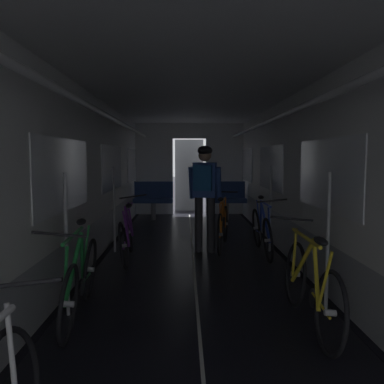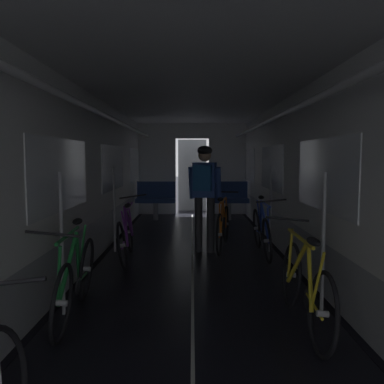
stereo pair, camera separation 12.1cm
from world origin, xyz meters
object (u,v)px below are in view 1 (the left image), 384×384
(bench_seat_far_right, at_px, (226,197))
(person_cyclist_aisle, at_px, (205,187))
(bench_seat_far_left, at_px, (153,197))
(bicycle_purple, at_px, (127,235))
(bicycle_blue, at_px, (262,231))
(bicycle_yellow, at_px, (310,286))
(bicycle_orange_in_aisle, at_px, (223,226))
(bicycle_green, at_px, (80,279))

(bench_seat_far_right, xyz_separation_m, person_cyclist_aisle, (-0.70, -3.41, 0.50))
(bench_seat_far_left, xyz_separation_m, bicycle_purple, (-0.10, -3.90, -0.19))
(bicycle_purple, xyz_separation_m, person_cyclist_aisle, (1.19, 0.49, 0.69))
(bicycle_blue, bearing_deg, bicycle_yellow, -91.93)
(bicycle_yellow, xyz_separation_m, bicycle_purple, (-2.01, 2.39, -0.00))
(bicycle_blue, bearing_deg, person_cyclist_aisle, 169.99)
(bench_seat_far_right, xyz_separation_m, bicycle_orange_in_aisle, (-0.38, -3.14, -0.18))
(bicycle_yellow, relative_size, bicycle_green, 1.00)
(bench_seat_far_right, bearing_deg, person_cyclist_aisle, -101.69)
(bicycle_purple, bearing_deg, bicycle_orange_in_aisle, 26.54)
(bicycle_yellow, relative_size, bicycle_purple, 1.00)
(bench_seat_far_left, height_order, bicycle_yellow, bench_seat_far_left)
(bench_seat_far_right, xyz_separation_m, bicycle_green, (-2.02, -6.05, -0.19))
(bench_seat_far_left, xyz_separation_m, bicycle_green, (-0.22, -6.05, -0.19))
(bench_seat_far_right, relative_size, bicycle_yellow, 0.58)
(bicycle_yellow, distance_m, person_cyclist_aisle, 3.07)
(bench_seat_far_right, height_order, bicycle_orange_in_aisle, bench_seat_far_right)
(bicycle_yellow, distance_m, bicycle_orange_in_aisle, 3.18)
(bicycle_purple, relative_size, bicycle_blue, 1.00)
(bench_seat_far_left, bearing_deg, bicycle_orange_in_aisle, -65.70)
(bicycle_blue, xyz_separation_m, person_cyclist_aisle, (-0.91, 0.16, 0.69))
(bench_seat_far_right, distance_m, bicycle_purple, 4.34)
(bicycle_purple, distance_m, bicycle_orange_in_aisle, 1.69)
(bench_seat_far_right, height_order, bicycle_yellow, bench_seat_far_right)
(bicycle_blue, height_order, bicycle_orange_in_aisle, bicycle_blue)
(bench_seat_far_left, bearing_deg, bicycle_purple, -91.41)
(bicycle_purple, bearing_deg, bench_seat_far_left, 88.59)
(bench_seat_far_right, height_order, bicycle_blue, bench_seat_far_right)
(bench_seat_far_left, relative_size, bicycle_orange_in_aisle, 0.59)
(bench_seat_far_left, bearing_deg, bicycle_green, -92.13)
(bicycle_purple, height_order, bicycle_blue, bicycle_purple)
(bench_seat_far_left, distance_m, bench_seat_far_right, 1.80)
(bicycle_purple, bearing_deg, bicycle_blue, 8.98)
(bicycle_green, bearing_deg, bicycle_yellow, -6.42)
(bicycle_purple, xyz_separation_m, bicycle_green, (-0.13, -2.15, 0.00))
(bench_seat_far_right, relative_size, bicycle_orange_in_aisle, 0.59)
(person_cyclist_aisle, distance_m, bicycle_orange_in_aisle, 0.80)
(bicycle_yellow, xyz_separation_m, person_cyclist_aisle, (-0.82, 2.88, 0.69))
(bicycle_green, bearing_deg, bench_seat_far_right, 71.48)
(bench_seat_far_right, relative_size, person_cyclist_aisle, 0.57)
(bicycle_purple, height_order, bicycle_green, bicycle_purple)
(bicycle_yellow, height_order, bicycle_orange_in_aisle, bicycle_yellow)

